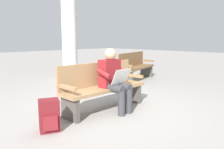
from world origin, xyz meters
TOP-DOWN VIEW (x-y plane):
  - ground_plane at (0.00, 0.00)m, footprint 40.00×40.00m
  - bench_near at (-0.00, -0.07)m, footprint 1.81×0.51m
  - person_seated at (-0.07, 0.16)m, footprint 0.57×0.58m
  - backpack at (1.28, 0.14)m, footprint 0.36×0.36m
  - bench_far at (-2.93, -1.58)m, footprint 1.86×0.89m
  - support_pillar at (-1.68, -3.44)m, footprint 0.51×0.51m

SIDE VIEW (x-z plane):
  - ground_plane at x=0.00m, z-range 0.00..0.00m
  - backpack at x=1.28m, z-range 0.00..0.47m
  - bench_near at x=0.00m, z-range 0.01..0.91m
  - bench_far at x=-2.93m, z-range 0.01..0.91m
  - person_seated at x=-0.07m, z-range 0.04..1.22m
  - support_pillar at x=-1.68m, z-range 0.00..4.06m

